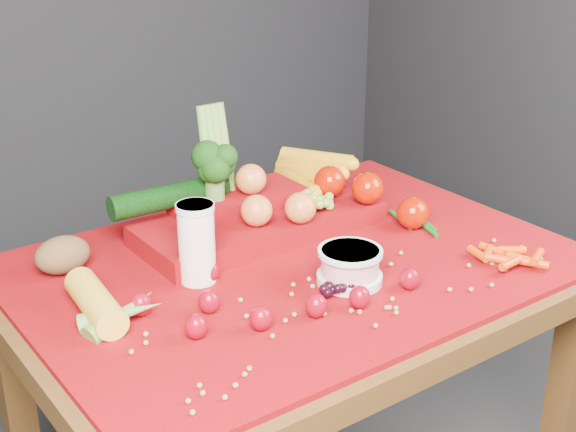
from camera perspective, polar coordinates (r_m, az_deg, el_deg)
table at (r=1.63m, az=0.42°, el=-6.57°), size 1.10×0.80×0.75m
red_cloth at (r=1.58m, az=0.43°, el=-3.38°), size 1.05×0.75×0.01m
milk_glass at (r=1.47m, az=-6.52°, el=-1.72°), size 0.07×0.07×0.15m
yogurt_bowl at (r=1.48m, az=4.42°, el=-3.49°), size 0.12×0.12×0.07m
strawberry_scatter at (r=1.39m, az=-1.73°, el=-5.87°), size 0.48×0.28×0.05m
dark_grape_cluster at (r=1.45m, az=3.29°, el=-5.08°), size 0.06×0.05×0.03m
soybean_scatter at (r=1.44m, az=5.18°, el=-5.83°), size 0.84×0.24×0.01m
corn_ear at (r=1.39m, az=-12.30°, el=-6.60°), size 0.20×0.24×0.06m
potato at (r=1.57m, az=-15.74°, el=-2.69°), size 0.11×0.08×0.07m
baby_carrot_pile at (r=1.61m, az=15.09°, el=-2.88°), size 0.18×0.18×0.03m
green_bean_pile at (r=1.76m, az=9.08°, el=-0.43°), size 0.14×0.12×0.01m
produce_mound at (r=1.69m, az=-1.70°, el=0.83°), size 0.60×0.36×0.27m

